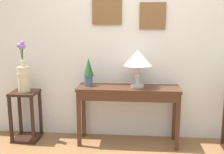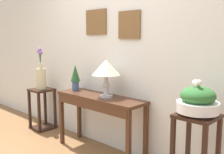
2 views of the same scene
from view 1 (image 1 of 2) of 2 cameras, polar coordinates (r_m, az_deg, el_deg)
back_wall_with_art at (r=3.52m, az=4.40°, el=9.70°), size 9.00×0.13×2.80m
console_table at (r=3.34m, az=3.38°, el=-3.96°), size 1.24×0.37×0.73m
table_lamp at (r=3.28m, az=5.40°, el=3.61°), size 0.34×0.34×0.45m
potted_plant_on_console at (r=3.36m, az=-4.87°, el=1.35°), size 0.12×0.12×0.34m
pedestal_stand_left at (r=3.72m, az=-17.41°, el=-7.66°), size 0.33×0.33×0.64m
flower_vase_tall_left at (r=3.59m, az=-17.92°, el=0.51°), size 0.16×0.16×0.64m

